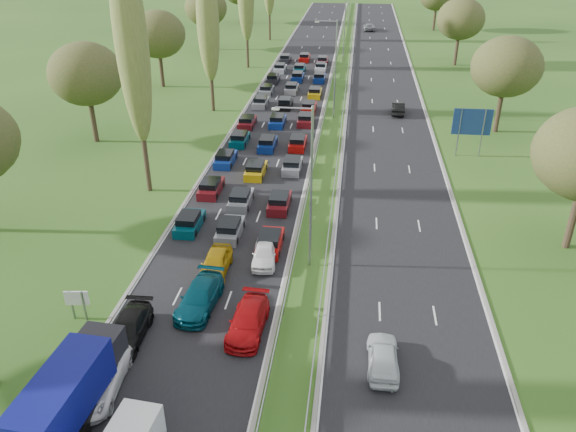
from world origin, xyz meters
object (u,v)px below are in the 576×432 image
(blue_lorry, at_px, (73,390))
(direction_sign, at_px, (472,124))
(near_car_3, at_px, (128,330))
(near_car_2, at_px, (97,380))
(info_sign, at_px, (77,301))

(blue_lorry, bearing_deg, direction_sign, 60.82)
(near_car_3, bearing_deg, near_car_2, -92.81)
(near_car_2, height_order, direction_sign, direction_sign)
(near_car_3, xyz_separation_m, direction_sign, (24.99, 33.09, 2.82))
(near_car_3, xyz_separation_m, blue_lorry, (-0.35, -6.03, 1.08))
(near_car_2, distance_m, blue_lorry, 2.10)
(near_car_2, distance_m, direction_sign, 45.05)
(info_sign, xyz_separation_m, direction_sign, (28.80, 31.54, 2.20))
(info_sign, bearing_deg, direction_sign, 47.60)
(blue_lorry, height_order, info_sign, blue_lorry)
(near_car_2, xyz_separation_m, blue_lorry, (-0.27, -1.79, 1.06))
(direction_sign, bearing_deg, info_sign, -132.40)
(direction_sign, bearing_deg, near_car_3, -127.06)
(blue_lorry, distance_m, info_sign, 8.34)
(near_car_2, bearing_deg, info_sign, 118.37)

